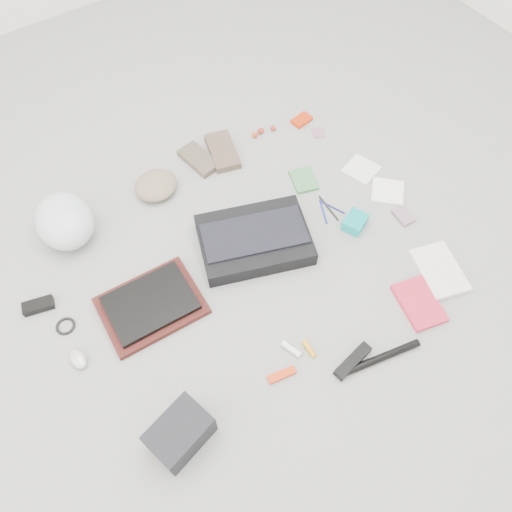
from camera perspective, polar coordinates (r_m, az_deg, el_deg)
ground_plane at (r=1.96m, az=0.00°, el=-0.77°), size 4.00×4.00×0.00m
messenger_bag at (r=1.98m, az=-0.19°, el=1.87°), size 0.51×0.43×0.07m
bag_flap at (r=1.95m, az=-0.20°, el=2.55°), size 0.44×0.31×0.01m
laptop_sleeve at (r=1.90m, az=-11.87°, el=-5.59°), size 0.38×0.29×0.03m
laptop at (r=1.88m, az=-11.99°, el=-5.27°), size 0.32×0.24×0.02m
bike_helmet at (r=2.11m, az=-21.04°, el=3.75°), size 0.24×0.29×0.17m
beanie at (r=2.20m, az=-11.38°, el=7.93°), size 0.23×0.23×0.06m
mitten_left at (r=2.29m, az=-6.56°, el=10.92°), size 0.13×0.21×0.03m
mitten_right at (r=2.31m, az=-3.85°, el=11.87°), size 0.17×0.25×0.03m
power_brick at (r=2.03m, az=-23.62°, el=-5.22°), size 0.12×0.08×0.03m
cable_coil at (r=1.96m, az=-20.94°, el=-7.49°), size 0.09×0.09×0.01m
mouse at (r=1.88m, az=-19.67°, el=-11.01°), size 0.06×0.09×0.03m
camera_bag at (r=1.67m, az=-8.68°, el=-19.41°), size 0.22×0.18×0.13m
multitool at (r=1.77m, az=2.95°, el=-13.41°), size 0.10×0.05×0.02m
toiletry_tube_white at (r=1.80m, az=4.04°, el=-10.54°), size 0.05×0.08×0.02m
toiletry_tube_orange at (r=1.81m, az=6.10°, el=-10.49°), size 0.02×0.07×0.02m
u_lock at (r=1.80m, az=10.99°, el=-11.70°), size 0.16×0.07×0.03m
bike_pump at (r=1.83m, az=14.19°, el=-11.17°), size 0.29×0.09×0.03m
book_red at (r=1.96m, az=18.13°, el=-5.14°), size 0.18×0.23×0.02m
book_white at (r=2.06m, az=20.21°, el=-1.57°), size 0.21×0.27×0.02m
notepad at (r=2.22m, az=5.46°, el=8.64°), size 0.13×0.15×0.02m
pen_blue at (r=2.12m, az=7.69°, el=5.08°), size 0.06×0.12×0.01m
pen_black at (r=2.14m, az=8.29°, el=5.46°), size 0.02×0.15×0.01m
pen_navy at (r=2.14m, az=8.67°, el=5.57°), size 0.05×0.12×0.01m
accordion_wallet at (r=2.08m, az=11.24°, el=3.82°), size 0.12×0.11×0.05m
card_deck at (r=2.17m, az=16.50°, el=4.41°), size 0.07×0.09×0.02m
napkin_top at (r=2.30m, az=11.93°, el=9.68°), size 0.17×0.17×0.01m
napkin_bottom at (r=2.24m, az=14.83°, el=7.17°), size 0.19×0.19×0.01m
lollipop_a at (r=2.38m, az=-0.14°, el=13.66°), size 0.03×0.03×0.03m
lollipop_b at (r=2.40m, az=0.55°, el=14.13°), size 0.03×0.03×0.03m
lollipop_c at (r=2.42m, az=1.97°, el=14.41°), size 0.03×0.03×0.03m
altoids_tin at (r=2.47m, az=5.25°, el=15.22°), size 0.10×0.07×0.02m
stamp_sheet at (r=2.43m, az=7.16°, el=13.81°), size 0.08×0.08×0.00m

